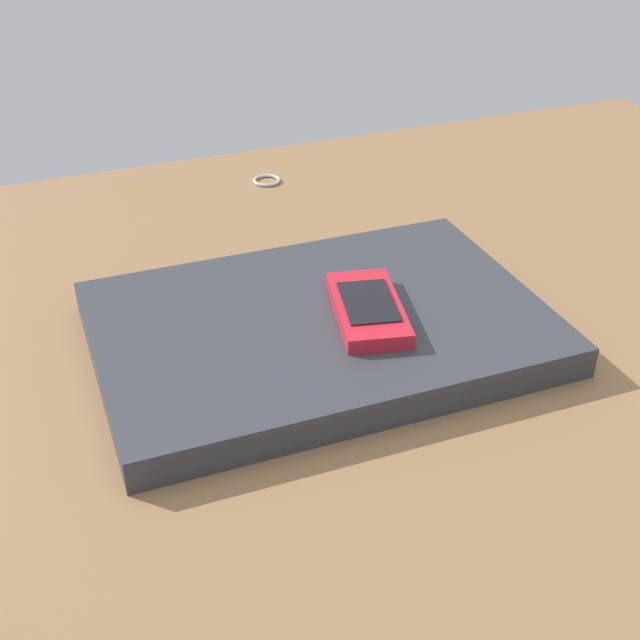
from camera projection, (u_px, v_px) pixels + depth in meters
desk_surface at (343, 342)px, 68.34cm from camera, size 120.00×80.00×3.00cm
laptop_closed at (320, 328)px, 65.07cm from camera, size 34.66×23.86×2.55cm
cell_phone_on_laptop at (368, 309)px, 63.84cm from camera, size 7.06×10.93×1.34cm
key_ring at (267, 180)px, 92.33cm from camera, size 3.08×3.08×0.36cm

